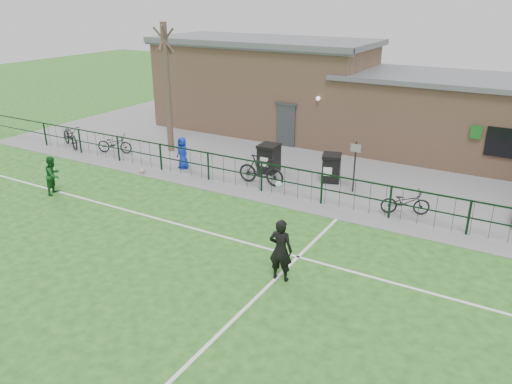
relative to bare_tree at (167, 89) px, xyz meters
The scene contains 19 objects.
ground 13.54m from the bare_tree, 52.70° to the right, with size 90.00×90.00×0.00m, color #225C1B.
paving_strip 9.05m from the bare_tree, 20.56° to the left, with size 34.00×13.00×0.02m, color slate.
pitch_line_touch 8.96m from the bare_tree, 18.65° to the right, with size 28.00×0.10×0.01m, color white.
pitch_line_mid 10.73m from the bare_tree, 39.09° to the right, with size 28.00×0.10×0.01m, color white.
pitch_line_perp 14.81m from the bare_tree, 46.40° to the right, with size 0.10×16.00×0.01m, color white.
perimeter_fence 8.72m from the bare_tree, 17.35° to the right, with size 28.00×0.10×1.20m, color black.
bare_tree is the anchor object (origin of this frame).
wheelie_bin_left 6.18m from the bare_tree, ahead, with size 0.75×0.85×1.13m, color black.
wheelie_bin_right 8.76m from the bare_tree, ahead, with size 0.70×0.79×1.05m, color black.
sign_post 9.83m from the bare_tree, ahead, with size 0.06×0.06×2.00m, color black.
bicycle_a 5.68m from the bare_tree, 156.69° to the right, with size 0.73×2.09×1.10m, color black.
bicycle_c 3.67m from the bare_tree, 140.59° to the right, with size 0.60×1.73×0.91m, color black.
bicycle_d 6.83m from the bare_tree, 16.97° to the right, with size 0.56×1.98×1.19m, color black.
bicycle_e 12.29m from the bare_tree, ahead, with size 0.58×1.66×0.87m, color black.
spectator_child 3.65m from the bare_tree, 40.23° to the right, with size 0.69×0.45×1.40m, color #132EBA.
goalkeeper_kick 12.89m from the bare_tree, 37.64° to the right, with size 2.10×3.35×1.76m.
outfield_player 7.03m from the bare_tree, 92.22° to the right, with size 0.72×0.56×1.48m, color #175120.
ball_ground 4.47m from the bare_tree, 72.03° to the right, with size 0.24×0.24×0.24m, color silver.
clubhouse 9.34m from the bare_tree, 40.12° to the left, with size 24.25×5.40×4.96m.
Camera 1 is at (7.38, -7.69, 7.14)m, focal length 35.00 mm.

